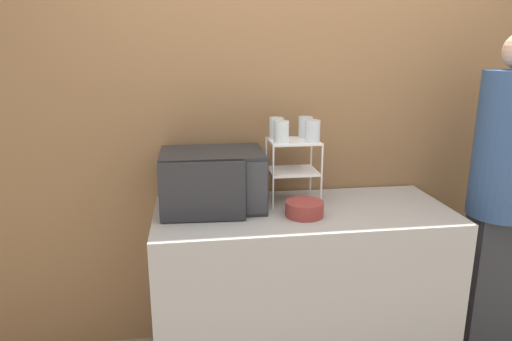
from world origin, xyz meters
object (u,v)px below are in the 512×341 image
dish_rack (293,158)px  glass_front_right (313,131)px  glass_back_left (276,128)px  microwave (212,180)px  bowl (304,209)px  glass_back_right (306,127)px  glass_front_left (281,132)px  person (503,186)px

dish_rack → glass_front_right: (0.09, -0.06, 0.15)m
dish_rack → glass_back_left: (-0.08, 0.06, 0.15)m
microwave → dish_rack: dish_rack is taller
bowl → glass_back_right: bearing=76.7°
glass_front_left → glass_back_left: bearing=91.8°
glass_front_right → bowl: (-0.08, -0.17, -0.37)m
glass_back_right → person: person is taller
glass_back_left → dish_rack: bearing=-34.9°
microwave → glass_front_left: size_ratio=4.66×
glass_front_right → bowl: 0.41m
glass_front_left → glass_back_right: size_ratio=1.00×
dish_rack → bowl: 0.31m
dish_rack → glass_front_right: size_ratio=3.00×
glass_back_right → glass_front_right: 0.13m
dish_rack → bowl: size_ratio=1.78×
glass_back_left → person: 1.24m
glass_back_left → bowl: (0.09, -0.29, -0.37)m
bowl → person: bearing=-0.1°
glass_back_right → glass_front_right: size_ratio=1.00×
microwave → bowl: size_ratio=2.76×
glass_front_left → bowl: 0.41m
glass_back_left → bowl: size_ratio=0.59×
glass_back_left → glass_back_right: bearing=2.5°
microwave → glass_back_left: glass_back_left is taller
glass_back_right → microwave: bearing=-167.7°
glass_front_right → glass_front_left: bearing=179.5°
glass_front_right → person: (1.00, -0.17, -0.29)m
dish_rack → glass_back_left: glass_back_left is taller
microwave → dish_rack: bearing=6.3°
microwave → glass_back_right: bearing=12.3°
dish_rack → glass_front_right: bearing=-35.0°
dish_rack → glass_back_right: (0.08, 0.07, 0.15)m
dish_rack → person: bearing=-12.1°
glass_front_left → glass_front_right: (0.17, -0.00, 0.00)m
glass_back_right → glass_back_left: 0.16m
glass_front_left → person: bearing=-8.5°
microwave → glass_back_left: bearing=16.6°
microwave → glass_front_left: glass_front_left is taller
microwave → glass_front_right: bearing=-1.3°
glass_back_right → glass_front_left: bearing=-142.2°
glass_back_left → person: (1.17, -0.29, -0.29)m
glass_front_right → microwave: bearing=178.7°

